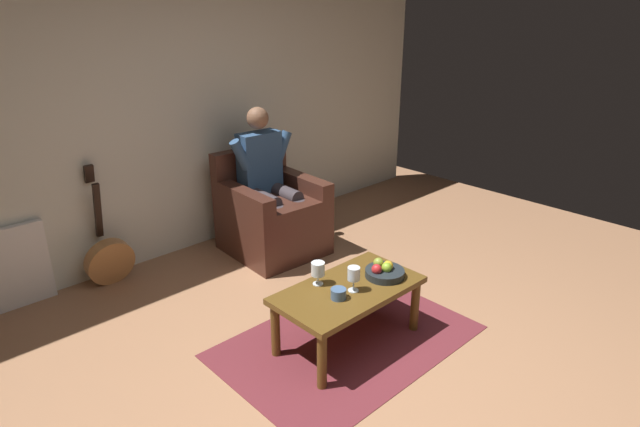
# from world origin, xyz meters

# --- Properties ---
(ground_plane) EXTENTS (7.22, 7.22, 0.00)m
(ground_plane) POSITION_xyz_m (0.00, 0.00, 0.00)
(ground_plane) COLOR #A1714F
(wall_back) EXTENTS (6.42, 0.06, 2.75)m
(wall_back) POSITION_xyz_m (0.00, -2.70, 1.37)
(wall_back) COLOR silver
(wall_back) RESTS_ON ground
(rug) EXTENTS (1.69, 1.15, 0.01)m
(rug) POSITION_xyz_m (-0.11, -0.60, 0.00)
(rug) COLOR maroon
(rug) RESTS_ON ground
(armchair) EXTENTS (0.80, 0.86, 0.91)m
(armchair) POSITION_xyz_m (-0.65, -2.08, 0.33)
(armchair) COLOR #44231A
(armchair) RESTS_ON ground
(person_seated) EXTENTS (0.65, 0.57, 1.30)m
(person_seated) POSITION_xyz_m (-0.66, -2.11, 0.70)
(person_seated) COLOR #305178
(person_seated) RESTS_ON ground
(coffee_table) EXTENTS (0.99, 0.54, 0.42)m
(coffee_table) POSITION_xyz_m (-0.11, -0.60, 0.35)
(coffee_table) COLOR brown
(coffee_table) RESTS_ON ground
(guitar) EXTENTS (0.38, 0.25, 0.98)m
(guitar) POSITION_xyz_m (0.69, -2.49, 0.22)
(guitar) COLOR #B27843
(guitar) RESTS_ON ground
(radiator) EXTENTS (0.61, 0.06, 0.64)m
(radiator) POSITION_xyz_m (1.39, -2.63, 0.32)
(radiator) COLOR white
(radiator) RESTS_ON ground
(wine_glass_near) EXTENTS (0.08, 0.08, 0.17)m
(wine_glass_near) POSITION_xyz_m (-0.11, -0.55, 0.53)
(wine_glass_near) COLOR silver
(wine_glass_near) RESTS_ON coffee_table
(wine_glass_far) EXTENTS (0.09, 0.09, 0.16)m
(wine_glass_far) POSITION_xyz_m (0.00, -0.77, 0.52)
(wine_glass_far) COLOR silver
(wine_glass_far) RESTS_ON coffee_table
(fruit_bowl) EXTENTS (0.27, 0.27, 0.11)m
(fruit_bowl) POSITION_xyz_m (-0.40, -0.54, 0.46)
(fruit_bowl) COLOR #21282D
(fruit_bowl) RESTS_ON coffee_table
(candle_jar) EXTENTS (0.10, 0.10, 0.07)m
(candle_jar) POSITION_xyz_m (0.03, -0.55, 0.45)
(candle_jar) COLOR #446187
(candle_jar) RESTS_ON coffee_table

